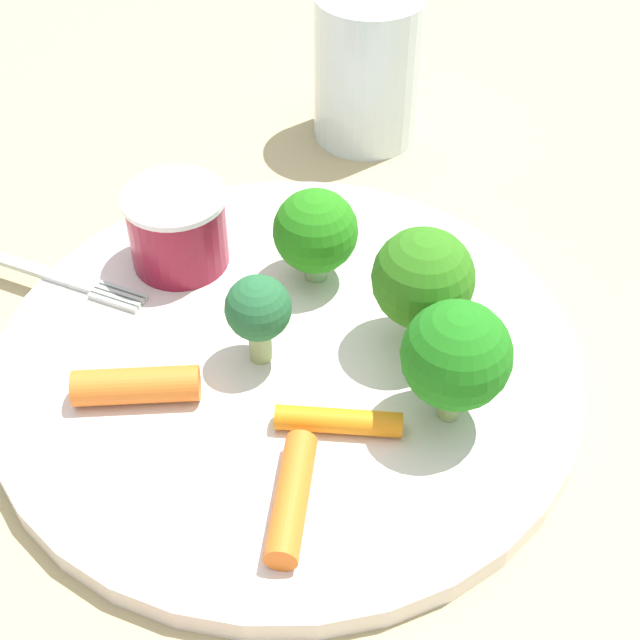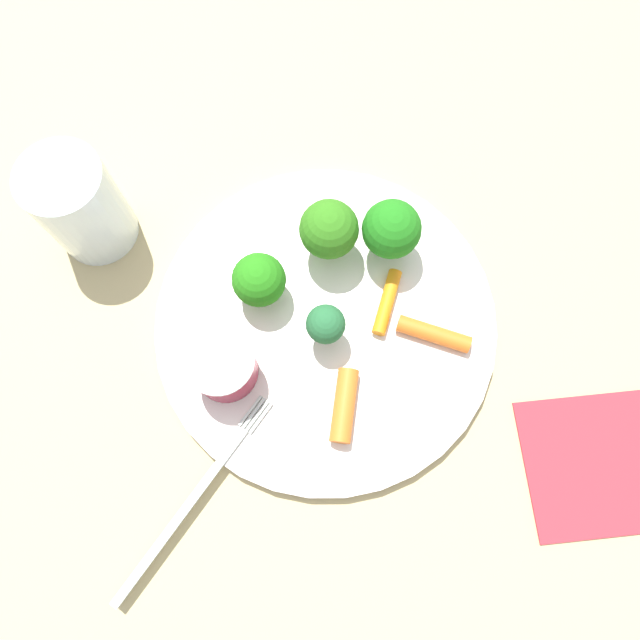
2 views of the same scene
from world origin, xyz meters
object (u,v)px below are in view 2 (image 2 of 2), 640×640
(broccoli_floret_3, at_px, (326,325))
(broccoli_floret_2, at_px, (259,280))
(drinking_glass, at_px, (81,206))
(carrot_stick_0, at_px, (434,334))
(carrot_stick_1, at_px, (344,406))
(plate, at_px, (326,323))
(broccoli_floret_0, at_px, (329,230))
(carrot_stick_2, at_px, (387,302))
(broccoli_floret_1, at_px, (391,229))
(napkin, at_px, (604,463))
(sauce_cup, at_px, (224,369))
(fork, at_px, (197,494))

(broccoli_floret_3, bearing_deg, broccoli_floret_2, -63.62)
(broccoli_floret_2, xyz_separation_m, drinking_glass, (0.10, -0.12, 0.01))
(carrot_stick_0, xyz_separation_m, carrot_stick_1, (0.09, 0.02, 0.00))
(plate, relative_size, carrot_stick_1, 4.95)
(carrot_stick_1, distance_m, drinking_glass, 0.26)
(broccoli_floret_3, distance_m, drinking_glass, 0.22)
(plate, relative_size, broccoli_floret_3, 5.94)
(broccoli_floret_0, relative_size, carrot_stick_2, 1.12)
(carrot_stick_0, height_order, carrot_stick_2, carrot_stick_0)
(broccoli_floret_1, height_order, napkin, broccoli_floret_1)
(sauce_cup, distance_m, broccoli_floret_1, 0.17)
(sauce_cup, height_order, carrot_stick_2, sauce_cup)
(broccoli_floret_2, distance_m, fork, 0.17)
(sauce_cup, relative_size, carrot_stick_1, 0.94)
(broccoli_floret_1, relative_size, fork, 0.37)
(sauce_cup, xyz_separation_m, broccoli_floret_1, (-0.16, -0.03, 0.02))
(carrot_stick_0, bearing_deg, broccoli_floret_2, -43.55)
(broccoli_floret_3, relative_size, carrot_stick_2, 0.85)
(plate, height_order, broccoli_floret_2, broccoli_floret_2)
(fork, bearing_deg, drinking_glass, -94.13)
(carrot_stick_0, height_order, fork, carrot_stick_0)
(broccoli_floret_3, xyz_separation_m, fork, (0.14, 0.06, -0.03))
(broccoli_floret_2, height_order, broccoli_floret_3, broccoli_floret_2)
(fork, bearing_deg, broccoli_floret_0, -144.89)
(plate, xyz_separation_m, drinking_glass, (0.13, -0.17, 0.04))
(broccoli_floret_2, relative_size, napkin, 0.41)
(broccoli_floret_3, bearing_deg, fork, 23.64)
(broccoli_floret_1, xyz_separation_m, broccoli_floret_3, (0.08, 0.04, -0.01))
(broccoli_floret_0, relative_size, broccoli_floret_1, 1.01)
(napkin, bearing_deg, broccoli_floret_0, -67.87)
(broccoli_floret_0, distance_m, napkin, 0.28)
(broccoli_floret_3, distance_m, carrot_stick_1, 0.06)
(carrot_stick_1, distance_m, carrot_stick_2, 0.09)
(broccoli_floret_3, xyz_separation_m, napkin, (-0.14, 0.19, -0.04))
(plate, xyz_separation_m, carrot_stick_0, (-0.07, 0.05, 0.01))
(carrot_stick_2, relative_size, napkin, 0.45)
(broccoli_floret_3, xyz_separation_m, drinking_glass, (0.13, -0.18, 0.00))
(broccoli_floret_2, bearing_deg, carrot_stick_1, 96.53)
(carrot_stick_2, relative_size, fork, 0.33)
(broccoli_floret_0, xyz_separation_m, fork, (0.18, 0.13, -0.04))
(carrot_stick_1, bearing_deg, broccoli_floret_2, -83.47)
(broccoli_floret_3, bearing_deg, broccoli_floret_1, -152.79)
(carrot_stick_1, bearing_deg, broccoli_floret_1, -134.02)
(carrot_stick_1, relative_size, drinking_glass, 0.61)
(sauce_cup, distance_m, carrot_stick_1, 0.10)
(broccoli_floret_1, relative_size, carrot_stick_0, 1.04)
(sauce_cup, xyz_separation_m, carrot_stick_2, (-0.14, 0.01, -0.02))
(fork, bearing_deg, carrot_stick_2, -162.76)
(carrot_stick_2, bearing_deg, broccoli_floret_1, -120.29)
(sauce_cup, bearing_deg, broccoli_floret_3, 174.48)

